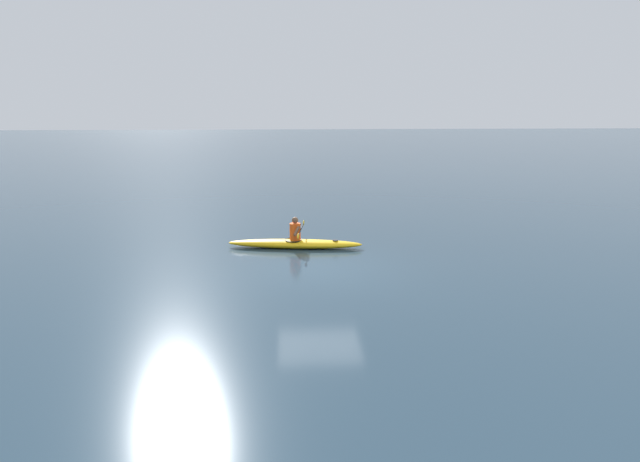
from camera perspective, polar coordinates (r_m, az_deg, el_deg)
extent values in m
plane|color=#233847|center=(16.68, -0.05, -3.80)|extent=(160.00, 160.00, 0.00)
ellipsoid|color=#EAB214|center=(18.93, -2.55, -1.29)|extent=(4.55, 1.18, 0.29)
torus|color=black|center=(18.90, -2.71, -0.91)|extent=(0.66, 0.66, 0.04)
cylinder|color=black|center=(18.81, 1.55, -0.95)|extent=(0.18, 0.18, 0.02)
cylinder|color=#E04C14|center=(18.83, -2.53, -0.04)|extent=(0.36, 0.36, 0.55)
sphere|color=brown|center=(18.74, -2.54, 1.10)|extent=(0.21, 0.21, 0.21)
cylinder|color=black|center=(18.79, -1.93, 0.18)|extent=(0.27, 2.02, 0.03)
ellipsoid|color=gold|center=(19.78, -1.66, 0.84)|extent=(0.09, 0.40, 0.17)
ellipsoid|color=gold|center=(17.81, -2.22, -0.55)|extent=(0.09, 0.40, 0.17)
cylinder|color=brown|center=(19.08, -2.21, 0.37)|extent=(0.21, 0.29, 0.34)
cylinder|color=brown|center=(18.53, -2.38, -0.02)|extent=(0.23, 0.27, 0.34)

